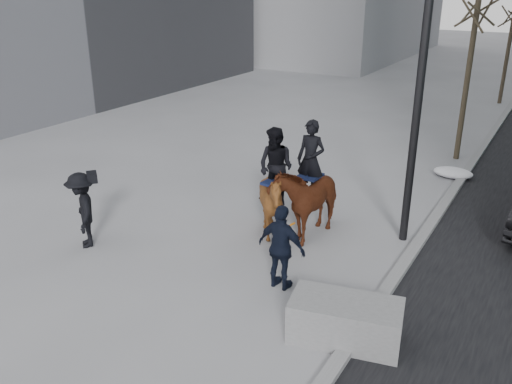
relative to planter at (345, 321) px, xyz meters
The scene contains 11 objects.
ground 2.93m from the planter, 166.99° to the left, with size 120.00×120.00×0.00m, color gray.
curb 10.66m from the planter, 89.12° to the left, with size 0.25×90.00×0.12m, color gray.
planter is the anchor object (origin of this frame).
tree_near 11.52m from the planter, 92.22° to the left, with size 1.20×1.20×5.75m, color #332B1E, non-canonical shape.
tree_far 21.44m from the planter, 91.17° to the left, with size 1.20×1.20×4.86m, color #34271F, non-canonical shape.
mounted_left 4.22m from the planter, 124.56° to the left, with size 1.08×2.17×2.75m.
mounted_right 4.09m from the planter, 136.50° to the left, with size 1.58×1.73×2.65m.
feeder 2.02m from the planter, 151.42° to the left, with size 1.06×0.89×1.75m.
camera_crew 6.46m from the planter, behind, with size 1.29×1.23×1.75m.
lamppost 6.43m from the planter, 93.03° to the left, with size 0.25×2.09×9.09m.
snow_piles 4.27m from the planter, 91.83° to the left, with size 1.25×9.94×0.32m.
Camera 1 is at (5.42, -8.02, 5.76)m, focal length 38.00 mm.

